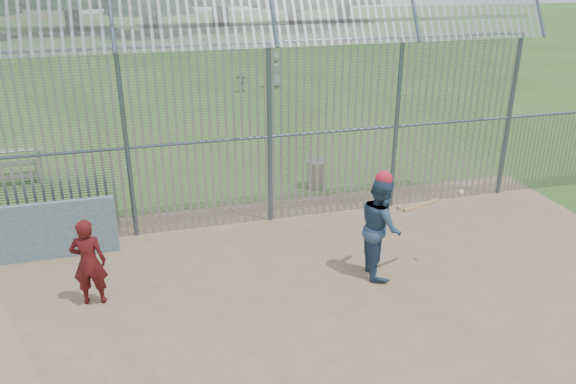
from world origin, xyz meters
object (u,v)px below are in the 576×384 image
object	(u,v)px
dugout_wall	(51,231)
batter	(381,227)
trash_can	(316,174)
onlooker	(89,262)

from	to	relation	value
dugout_wall	batter	distance (m)	6.42
batter	trash_can	xyz separation A→B (m)	(0.21, 4.45, -0.61)
onlooker	trash_can	distance (m)	6.78
batter	trash_can	bearing A→B (deg)	5.54
dugout_wall	trash_can	world-z (taller)	dugout_wall
batter	trash_can	size ratio (longest dim) A/B	2.35
onlooker	batter	bearing A→B (deg)	-177.04
onlooker	trash_can	size ratio (longest dim) A/B	1.94
trash_can	onlooker	bearing A→B (deg)	-142.97
onlooker	trash_can	bearing A→B (deg)	-135.87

